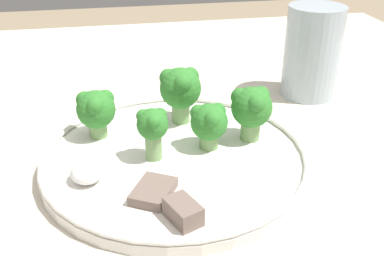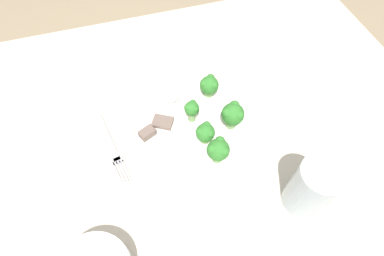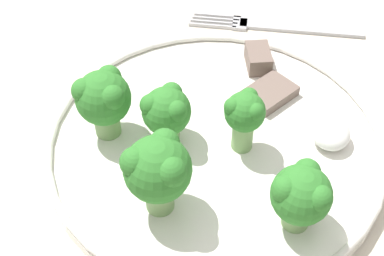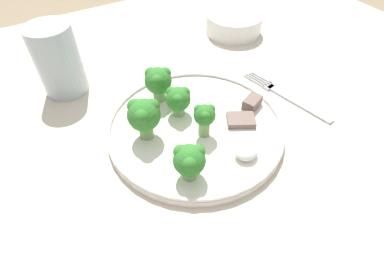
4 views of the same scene
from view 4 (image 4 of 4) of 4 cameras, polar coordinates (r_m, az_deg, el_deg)
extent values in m
cube|color=beige|center=(0.56, 1.59, 3.65)|extent=(1.27, 1.00, 0.03)
cylinder|color=brown|center=(1.35, 12.42, 10.99)|extent=(0.06, 0.06, 0.70)
cylinder|color=white|center=(0.50, 0.68, -0.06)|extent=(0.29, 0.29, 0.01)
torus|color=white|center=(0.49, 0.69, 0.68)|extent=(0.29, 0.29, 0.01)
cube|color=#B2B2B7|center=(0.58, 19.63, 4.51)|extent=(0.04, 0.14, 0.00)
cube|color=#B2B2B7|center=(0.61, 14.44, 7.73)|extent=(0.03, 0.02, 0.00)
cube|color=#B2B2B7|center=(0.63, 13.10, 9.24)|extent=(0.01, 0.05, 0.00)
cube|color=#B2B2B7|center=(0.62, 12.72, 9.01)|extent=(0.01, 0.05, 0.00)
cube|color=#B2B2B7|center=(0.62, 12.32, 8.78)|extent=(0.01, 0.05, 0.00)
cube|color=#B2B2B7|center=(0.61, 11.92, 8.54)|extent=(0.01, 0.05, 0.00)
cylinder|color=white|center=(0.77, 7.95, 19.14)|extent=(0.13, 0.13, 0.05)
cylinder|color=white|center=(0.77, 7.93, 18.96)|extent=(0.11, 0.11, 0.03)
cylinder|color=#B2C1CC|center=(0.60, -24.16, 11.69)|extent=(0.08, 0.08, 0.13)
cylinder|color=silver|center=(0.61, -23.43, 9.67)|extent=(0.07, 0.07, 0.07)
cylinder|color=#7FA866|center=(0.51, -2.58, 3.50)|extent=(0.02, 0.02, 0.02)
sphere|color=#337F2D|center=(0.49, -2.66, 5.51)|extent=(0.04, 0.04, 0.04)
sphere|color=#337F2D|center=(0.49, -1.43, 6.82)|extent=(0.02, 0.02, 0.02)
sphere|color=#337F2D|center=(0.49, -3.94, 6.78)|extent=(0.02, 0.02, 0.02)
sphere|color=#337F2D|center=(0.48, -2.71, 5.41)|extent=(0.02, 0.02, 0.02)
cylinder|color=#7FA866|center=(0.42, -0.49, -8.31)|extent=(0.02, 0.02, 0.02)
sphere|color=#337F2D|center=(0.40, -0.51, -6.18)|extent=(0.04, 0.04, 0.04)
sphere|color=#337F2D|center=(0.40, 1.15, -4.51)|extent=(0.02, 0.02, 0.02)
sphere|color=#337F2D|center=(0.40, -2.21, -4.55)|extent=(0.02, 0.02, 0.02)
sphere|color=#337F2D|center=(0.38, -0.49, -6.82)|extent=(0.02, 0.02, 0.02)
cylinder|color=#7FA866|center=(0.47, 2.31, 0.09)|extent=(0.02, 0.02, 0.03)
sphere|color=#337F2D|center=(0.45, 2.41, 2.46)|extent=(0.03, 0.03, 0.03)
sphere|color=#337F2D|center=(0.45, 3.52, 3.61)|extent=(0.02, 0.02, 0.02)
sphere|color=#337F2D|center=(0.45, 1.29, 3.59)|extent=(0.02, 0.02, 0.02)
sphere|color=#337F2D|center=(0.44, 2.50, 2.28)|extent=(0.02, 0.02, 0.02)
cylinder|color=#7FA866|center=(0.47, -8.73, -0.34)|extent=(0.02, 0.02, 0.03)
sphere|color=#337F2D|center=(0.45, -9.16, 2.43)|extent=(0.05, 0.05, 0.05)
sphere|color=#337F2D|center=(0.45, -7.57, 4.18)|extent=(0.02, 0.02, 0.02)
sphere|color=#337F2D|center=(0.45, -10.88, 4.11)|extent=(0.02, 0.02, 0.02)
sphere|color=#337F2D|center=(0.43, -9.51, 2.17)|extent=(0.02, 0.02, 0.02)
cylinder|color=#7FA866|center=(0.54, -6.22, 6.50)|extent=(0.02, 0.02, 0.02)
sphere|color=#337F2D|center=(0.52, -6.47, 8.93)|extent=(0.05, 0.05, 0.05)
sphere|color=#337F2D|center=(0.52, -5.16, 10.35)|extent=(0.02, 0.02, 0.02)
sphere|color=#337F2D|center=(0.52, -7.86, 10.27)|extent=(0.02, 0.02, 0.02)
sphere|color=#337F2D|center=(0.50, -6.66, 8.94)|extent=(0.02, 0.02, 0.02)
cube|color=#756056|center=(0.50, 9.29, 1.52)|extent=(0.06, 0.05, 0.01)
cube|color=#756056|center=(0.53, 11.37, 4.76)|extent=(0.04, 0.03, 0.02)
ellipsoid|color=white|center=(0.45, 10.30, -4.44)|extent=(0.04, 0.03, 0.02)
camera|label=1|loc=(0.65, 43.02, 27.43)|focal=42.00mm
camera|label=2|loc=(0.75, -12.58, 62.25)|focal=28.00mm
camera|label=3|loc=(0.24, -65.82, 20.83)|focal=50.00mm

